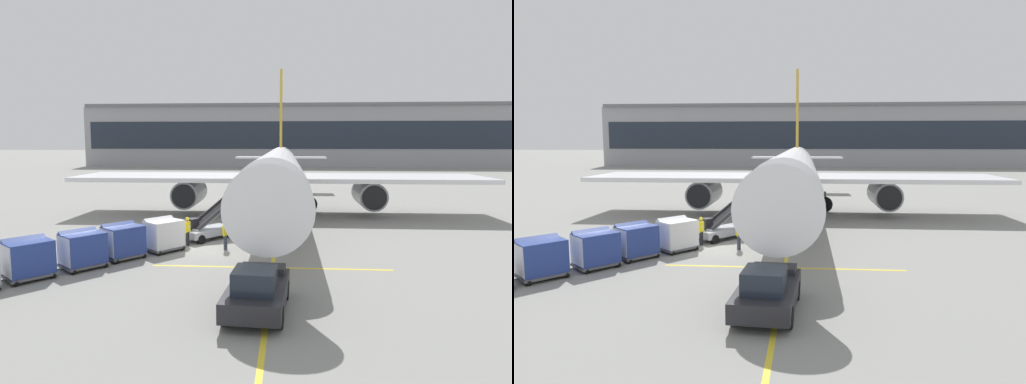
# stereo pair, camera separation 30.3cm
# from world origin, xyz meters

# --- Properties ---
(ground_plane) EXTENTS (600.00, 600.00, 0.00)m
(ground_plane) POSITION_xyz_m (0.00, 0.00, 0.00)
(ground_plane) COLOR gray
(parked_airplane) EXTENTS (34.71, 44.57, 14.93)m
(parked_airplane) POSITION_xyz_m (3.55, 13.05, 3.62)
(parked_airplane) COLOR white
(parked_airplane) RESTS_ON ground
(belt_loader) EXTENTS (4.19, 4.80, 3.34)m
(belt_loader) POSITION_xyz_m (-0.62, 2.83, 0.91)
(belt_loader) COLOR #A3A8B2
(belt_loader) RESTS_ON ground
(baggage_cart_lead) EXTENTS (2.51, 2.61, 1.91)m
(baggage_cart_lead) POSITION_xyz_m (-2.73, -0.61, 1.00)
(baggage_cart_lead) COLOR #515156
(baggage_cart_lead) RESTS_ON ground
(baggage_cart_second) EXTENTS (2.51, 2.61, 1.91)m
(baggage_cart_second) POSITION_xyz_m (-4.43, -2.41, 1.00)
(baggage_cart_second) COLOR #515156
(baggage_cart_second) RESTS_ON ground
(baggage_cart_third) EXTENTS (2.51, 2.61, 1.91)m
(baggage_cart_third) POSITION_xyz_m (-5.75, -4.31, 1.00)
(baggage_cart_third) COLOR #515156
(baggage_cart_third) RESTS_ON ground
(baggage_cart_fourth) EXTENTS (2.51, 2.61, 1.91)m
(baggage_cart_fourth) POSITION_xyz_m (-7.42, -6.16, 1.00)
(baggage_cart_fourth) COLOR #515156
(baggage_cart_fourth) RESTS_ON ground
(pushback_tug) EXTENTS (2.39, 4.53, 1.83)m
(pushback_tug) POSITION_xyz_m (3.27, -9.34, 0.83)
(pushback_tug) COLOR #232328
(pushback_tug) RESTS_ON ground
(ground_crew_by_loader) EXTENTS (0.55, 0.34, 1.74)m
(ground_crew_by_loader) POSITION_xyz_m (-2.81, 0.12, 1.00)
(ground_crew_by_loader) COLOR #514C42
(ground_crew_by_loader) RESTS_ON ground
(ground_crew_by_carts) EXTENTS (0.43, 0.45, 1.74)m
(ground_crew_by_carts) POSITION_xyz_m (-3.21, 1.05, 1.00)
(ground_crew_by_carts) COLOR #333847
(ground_crew_by_carts) RESTS_ON ground
(ground_crew_marshaller) EXTENTS (0.32, 0.56, 1.74)m
(ground_crew_marshaller) POSITION_xyz_m (0.78, -0.03, 1.00)
(ground_crew_marshaller) COLOR #333847
(ground_crew_marshaller) RESTS_ON ground
(ground_crew_wingwalker) EXTENTS (0.30, 0.56, 1.74)m
(ground_crew_wingwalker) POSITION_xyz_m (-1.64, 0.78, 1.00)
(ground_crew_wingwalker) COLOR black
(ground_crew_wingwalker) RESTS_ON ground
(safety_cone_engine_keepout) EXTENTS (0.53, 0.53, 0.61)m
(safety_cone_engine_keepout) POSITION_xyz_m (-0.87, 10.75, 0.29)
(safety_cone_engine_keepout) COLOR black
(safety_cone_engine_keepout) RESTS_ON ground
(apron_guidance_line_lead_in) EXTENTS (0.20, 110.00, 0.01)m
(apron_guidance_line_lead_in) POSITION_xyz_m (3.63, 12.22, 0.00)
(apron_guidance_line_lead_in) COLOR yellow
(apron_guidance_line_lead_in) RESTS_ON ground
(apron_guidance_line_stop_bar) EXTENTS (12.00, 0.20, 0.01)m
(apron_guidance_line_stop_bar) POSITION_xyz_m (3.56, -3.60, 0.00)
(apron_guidance_line_stop_bar) COLOR yellow
(apron_guidance_line_stop_bar) RESTS_ON ground
(terminal_building) EXTENTS (109.36, 22.42, 15.66)m
(terminal_building) POSITION_xyz_m (7.55, 94.92, 7.78)
(terminal_building) COLOR #939399
(terminal_building) RESTS_ON ground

